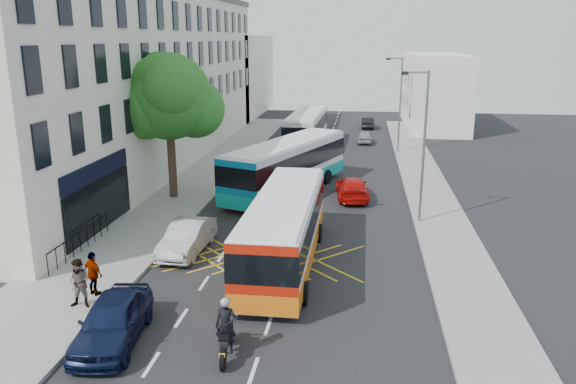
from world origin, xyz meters
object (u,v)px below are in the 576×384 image
(bus_mid, at_px, (287,166))
(distant_car_grey, at_px, (314,124))
(bus_near, at_px, (284,229))
(red_hatchback, at_px, (352,188))
(motorbike, at_px, (226,329))
(lamp_near, at_px, (422,139))
(pedestrian_near, at_px, (80,284))
(distant_car_dark, at_px, (368,122))
(pedestrian_far, at_px, (93,274))
(street_tree, at_px, (168,98))
(distant_car_silver, at_px, (365,137))
(parked_car_blue, at_px, (113,320))
(lamp_far, at_px, (399,99))
(parked_car_silver, at_px, (187,237))
(bus_far, at_px, (307,129))

(bus_mid, distance_m, distant_car_grey, 25.78)
(bus_near, xyz_separation_m, red_hatchback, (2.76, 11.10, -0.99))
(motorbike, bearing_deg, bus_near, 78.53)
(lamp_near, distance_m, distant_car_grey, 32.50)
(bus_near, xyz_separation_m, pedestrian_near, (-6.81, -5.31, -0.58))
(lamp_near, distance_m, distant_car_dark, 33.70)
(distant_car_dark, relative_size, pedestrian_near, 1.99)
(pedestrian_near, xyz_separation_m, pedestrian_far, (0.00, 1.04, -0.06))
(street_tree, xyz_separation_m, bus_near, (8.32, -9.56, -4.63))
(distant_car_silver, bearing_deg, parked_car_blue, 77.34)
(lamp_far, height_order, pedestrian_far, lamp_far)
(bus_near, distance_m, pedestrian_far, 8.06)
(street_tree, bearing_deg, red_hatchback, 7.90)
(distant_car_dark, bearing_deg, street_tree, 66.00)
(red_hatchback, bearing_deg, motorbike, 73.67)
(lamp_far, distance_m, pedestrian_near, 34.71)
(lamp_far, height_order, parked_car_silver, lamp_far)
(distant_car_grey, distance_m, distant_car_dark, 6.23)
(distant_car_dark, bearing_deg, parked_car_blue, 77.57)
(bus_near, relative_size, distant_car_silver, 3.28)
(lamp_near, distance_m, pedestrian_near, 18.12)
(lamp_near, distance_m, bus_near, 9.65)
(bus_far, xyz_separation_m, distant_car_silver, (5.30, 3.01, -1.12))
(motorbike, relative_size, pedestrian_near, 1.22)
(street_tree, xyz_separation_m, parked_car_blue, (3.61, -16.82, -5.51))
(motorbike, height_order, parked_car_silver, motorbike)
(distant_car_silver, xyz_separation_m, distant_car_dark, (0.34, 9.33, 0.03))
(motorbike, bearing_deg, distant_car_dark, 78.89)
(lamp_far, height_order, bus_far, lamp_far)
(bus_near, distance_m, pedestrian_near, 8.65)
(lamp_far, relative_size, pedestrian_far, 4.58)
(parked_car_silver, xyz_separation_m, distant_car_grey, (2.79, 36.88, -0.05))
(lamp_near, xyz_separation_m, distant_car_silver, (-2.82, 24.03, -4.03))
(bus_mid, xyz_separation_m, distant_car_dark, (5.40, 27.94, -1.15))
(pedestrian_near, bearing_deg, motorbike, -22.90)
(lamp_far, bearing_deg, distant_car_dark, 100.50)
(lamp_far, relative_size, distant_car_dark, 2.15)
(motorbike, xyz_separation_m, pedestrian_far, (-6.00, 3.33, 0.07))
(bus_near, xyz_separation_m, distant_car_silver, (3.57, 30.63, -1.08))
(distant_car_grey, xyz_separation_m, pedestrian_near, (-4.89, -43.09, 0.40))
(distant_car_grey, relative_size, distant_car_silver, 1.44)
(distant_car_grey, bearing_deg, pedestrian_near, -89.97)
(street_tree, relative_size, lamp_far, 1.10)
(lamp_far, bearing_deg, pedestrian_far, -113.14)
(bus_near, bearing_deg, distant_car_grey, 93.23)
(red_hatchback, relative_size, pedestrian_far, 2.64)
(parked_car_silver, distance_m, distant_car_silver, 30.86)
(street_tree, bearing_deg, distant_car_grey, 77.22)
(distant_car_silver, bearing_deg, bus_near, 83.01)
(bus_mid, bearing_deg, lamp_near, -13.08)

